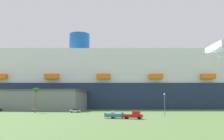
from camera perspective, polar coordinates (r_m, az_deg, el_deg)
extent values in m
plane|color=#4C6B38|center=(117.96, 0.63, -10.01)|extent=(600.00, 600.00, 0.00)
cube|color=#1E2D4C|center=(150.70, 3.88, -6.55)|extent=(214.94, 55.24, 15.05)
cube|color=white|center=(151.09, 3.85, -3.12)|extent=(189.28, 50.11, 3.00)
cube|color=white|center=(151.13, 2.23, -1.99)|extent=(179.06, 48.52, 3.00)
cube|color=white|center=(151.34, 0.61, -0.86)|extent=(170.28, 47.54, 3.00)
cube|color=white|center=(151.73, -0.99, 0.26)|extent=(162.71, 46.56, 3.00)
cube|color=white|center=(152.30, -2.59, 1.38)|extent=(155.42, 45.12, 3.00)
cube|color=white|center=(153.05, -4.18, 2.49)|extent=(148.15, 44.23, 3.00)
cube|color=white|center=(153.97, -5.75, 3.58)|extent=(143.71, 43.33, 3.00)
cube|color=white|center=(170.51, 25.76, 4.41)|extent=(24.65, 42.85, 4.00)
cylinder|color=#1959B2|center=(156.43, -8.05, 6.42)|extent=(14.57, 14.57, 12.88)
cube|color=orange|center=(146.58, -26.04, -1.44)|extent=(8.24, 3.86, 2.80)
cube|color=orange|center=(136.10, -14.72, -1.55)|extent=(8.24, 3.86, 2.80)
cube|color=orange|center=(131.65, -2.09, -1.60)|extent=(8.24, 3.86, 2.80)
cube|color=orange|center=(133.83, 10.75, -1.57)|extent=(8.24, 3.86, 2.80)
cube|color=orange|center=(142.34, 22.61, -1.47)|extent=(8.24, 3.86, 2.80)
cube|color=slate|center=(128.00, -16.55, -7.26)|extent=(42.59, 24.69, 10.00)
cube|color=#4C4C51|center=(128.09, -16.47, -4.89)|extent=(44.30, 25.67, 0.60)
cube|color=red|center=(67.83, 5.16, -11.24)|extent=(5.91, 3.25, 0.90)
cube|color=red|center=(67.55, 6.00, -10.48)|extent=(2.39, 2.26, 0.90)
cube|color=#26333F|center=(67.42, 6.57, -10.56)|extent=(0.49, 1.66, 0.63)
cylinder|color=black|center=(68.42, 6.99, -11.56)|extent=(0.84, 0.46, 0.80)
cylinder|color=black|center=(66.47, 6.64, -11.69)|extent=(0.84, 0.46, 0.80)
cylinder|color=black|center=(69.27, 3.89, -11.54)|extent=(0.84, 0.46, 0.80)
cylinder|color=black|center=(67.34, 3.45, -11.67)|extent=(0.84, 0.46, 0.80)
cube|color=#595960|center=(69.37, 0.55, -11.49)|extent=(6.07, 3.18, 0.16)
cube|color=#595960|center=(68.40, 3.34, -11.54)|extent=(1.87, 0.56, 0.10)
cylinder|color=black|center=(70.46, 0.61, -11.55)|extent=(0.67, 0.36, 0.64)
cylinder|color=black|center=(68.47, 0.06, -11.68)|extent=(0.67, 0.36, 0.64)
cube|color=teal|center=(69.34, 0.55, -11.06)|extent=(5.61, 3.26, 0.90)
cone|color=teal|center=(68.47, 3.01, -11.10)|extent=(1.60, 2.11, 1.88)
cube|color=silver|center=(69.45, 0.13, -10.39)|extent=(1.01, 1.16, 0.70)
cube|color=black|center=(70.26, -1.69, -11.01)|extent=(0.47, 0.57, 1.10)
cylinder|color=brown|center=(104.34, -18.37, -7.41)|extent=(0.52, 0.52, 9.37)
cone|color=#287233|center=(104.22, -18.07, -4.79)|extent=(0.91, 2.59, 2.14)
cone|color=#287233|center=(104.58, -18.07, -4.80)|extent=(2.42, 2.22, 2.05)
cone|color=#287233|center=(104.81, -18.27, -4.80)|extent=(2.50, 1.62, 2.31)
cone|color=#287233|center=(104.69, -18.42, -4.79)|extent=(1.64, 2.74, 1.82)
cone|color=#287233|center=(104.40, -18.49, -4.78)|extent=(1.64, 2.51, 2.29)
cone|color=#287233|center=(104.07, -18.39, -4.78)|extent=(2.56, 1.10, 2.24)
cone|color=#287233|center=(104.03, -18.19, -4.78)|extent=(2.36, 2.23, 2.12)
sphere|color=#287233|center=(104.40, -18.27, -4.84)|extent=(1.10, 1.10, 1.10)
cylinder|color=slate|center=(81.08, 12.88, -8.53)|extent=(0.20, 0.20, 7.11)
sphere|color=#F9F2CC|center=(81.08, 12.80, -5.84)|extent=(0.56, 0.56, 0.56)
cube|color=white|center=(118.05, -17.99, -9.32)|extent=(4.49, 2.13, 0.70)
cube|color=#1E232D|center=(117.96, -17.88, -9.03)|extent=(2.55, 1.84, 0.55)
cylinder|color=black|center=(117.67, -18.83, -9.47)|extent=(0.67, 0.26, 0.66)
cylinder|color=black|center=(119.44, -18.51, -9.44)|extent=(0.67, 0.26, 0.66)
cylinder|color=black|center=(116.70, -17.48, -9.54)|extent=(0.67, 0.26, 0.66)
cylinder|color=black|center=(118.49, -17.17, -9.52)|extent=(0.67, 0.26, 0.66)
cylinder|color=black|center=(122.33, -25.79, -9.04)|extent=(0.68, 0.31, 0.66)
cube|color=silver|center=(101.94, -9.09, -9.96)|extent=(4.61, 2.39, 0.70)
cube|color=#1E232D|center=(101.89, -8.96, -9.61)|extent=(2.66, 1.97, 0.55)
cylinder|color=black|center=(101.22, -9.99, -10.16)|extent=(0.68, 0.30, 0.66)
cylinder|color=black|center=(103.08, -9.84, -10.11)|extent=(0.68, 0.30, 0.66)
cylinder|color=black|center=(100.85, -8.33, -10.20)|extent=(0.68, 0.30, 0.66)
cylinder|color=black|center=(102.72, -8.21, -10.15)|extent=(0.68, 0.30, 0.66)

